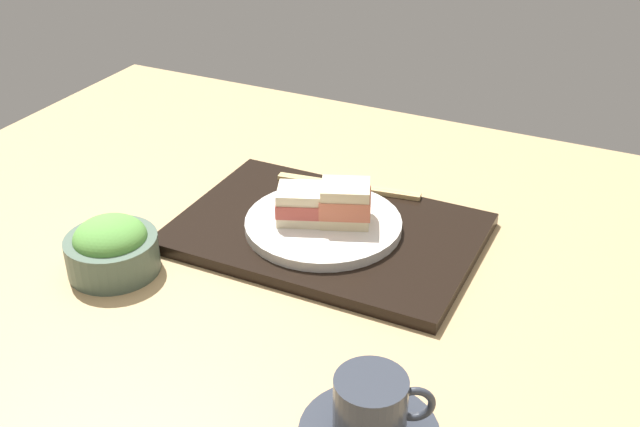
# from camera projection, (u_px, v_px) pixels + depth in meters

# --- Properties ---
(ground_plane) EXTENTS (1.40, 1.00, 0.03)m
(ground_plane) POSITION_uv_depth(u_px,v_px,m) (322.00, 259.00, 1.07)
(ground_plane) COLOR tan
(serving_tray) EXTENTS (0.41, 0.28, 0.02)m
(serving_tray) POSITION_uv_depth(u_px,v_px,m) (327.00, 232.00, 1.09)
(serving_tray) COLOR black
(serving_tray) RESTS_ON ground_plane
(sandwich_plate) EXTENTS (0.22, 0.22, 0.01)m
(sandwich_plate) POSITION_uv_depth(u_px,v_px,m) (323.00, 224.00, 1.07)
(sandwich_plate) COLOR silver
(sandwich_plate) RESTS_ON serving_tray
(sandwich_near) EXTENTS (0.09, 0.08, 0.06)m
(sandwich_near) POSITION_uv_depth(u_px,v_px,m) (345.00, 203.00, 1.05)
(sandwich_near) COLOR beige
(sandwich_near) RESTS_ON sandwich_plate
(sandwich_far) EXTENTS (0.08, 0.08, 0.05)m
(sandwich_far) POSITION_uv_depth(u_px,v_px,m) (302.00, 204.00, 1.06)
(sandwich_far) COLOR beige
(sandwich_far) RESTS_ON sandwich_plate
(salad_bowl) EXTENTS (0.12, 0.12, 0.08)m
(salad_bowl) POSITION_uv_depth(u_px,v_px,m) (112.00, 248.00, 1.00)
(salad_bowl) COLOR #4C6051
(salad_bowl) RESTS_ON ground_plane
(chopsticks_pair) EXTENTS (0.22, 0.05, 0.01)m
(chopsticks_pair) POSITION_uv_depth(u_px,v_px,m) (348.00, 186.00, 1.18)
(chopsticks_pair) COLOR tan
(chopsticks_pair) RESTS_ON serving_tray
(coffee_cup) EXTENTS (0.14, 0.14, 0.07)m
(coffee_cup) POSITION_uv_depth(u_px,v_px,m) (371.00, 412.00, 0.76)
(coffee_cup) COLOR #333842
(coffee_cup) RESTS_ON ground_plane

